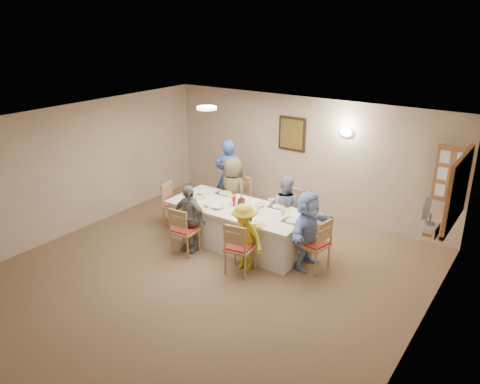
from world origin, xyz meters
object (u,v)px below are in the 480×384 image
Objects in this scene: chair_back_right at (288,214)px; diner_front_right at (244,237)px; serving_hatch at (458,190)px; diner_back_right at (285,209)px; chair_right_end at (314,243)px; chair_front_right at (240,247)px; chair_left_end at (176,204)px; desk_fan at (428,214)px; caregiver at (229,177)px; diner_front_left at (189,218)px; chair_front_left at (185,230)px; chair_back_left at (237,201)px; diner_back_left at (233,192)px; condiment_ketchup at (234,200)px; diner_right_end at (308,230)px; dining_table at (238,226)px.

chair_back_right is 1.48m from diner_front_right.
diner_back_right is at bearing -173.13° from serving_hatch.
diner_front_right is at bearing -44.28° from chair_right_end.
diner_back_right is at bearing -98.73° from chair_front_right.
chair_back_right is at bearing -119.97° from chair_right_end.
desk_fan is at bearing -104.56° from chair_left_end.
caregiver is (-1.65, 1.83, 0.23)m from diner_front_right.
diner_back_right is (0.00, -0.12, 0.16)m from chair_back_right.
diner_front_left is 0.77× the size of caregiver.
chair_right_end reaches higher than chair_front_left.
diner_back_left is (0.00, -0.12, 0.23)m from chair_back_left.
diner_front_left is 1.07× the size of diner_front_right.
serving_hatch is 3.73m from condiment_ketchup.
chair_right_end is 0.25m from diner_right_end.
chair_front_left is at bearing 47.82° from diner_back_right.
diner_front_right reaches higher than dining_table.
caregiver reaches higher than chair_front_left.
diner_back_right is (2.15, 0.68, 0.19)m from chair_left_end.
desk_fan is 4.68m from caregiver.
condiment_ketchup is at bearing -80.28° from chair_right_end.
chair_left_end is at bearing 43.98° from caregiver.
chair_right_end is at bearing -0.40° from condiment_ketchup.
serving_hatch is 1.56× the size of chair_back_right.
diner_front_right is at bearing 131.61° from diner_right_end.
desk_fan is 0.23× the size of diner_back_right.
diner_back_left reaches higher than chair_right_end.
chair_front_left is at bearing 80.47° from caregiver.
chair_right_end is at bearing -100.71° from chair_left_end.
chair_right_end is at bearing 17.98° from diner_front_left.
chair_front_left is 0.55× the size of caregiver.
diner_front_left is at bearing -175.01° from diner_front_right.
chair_back_right is 0.68× the size of diner_back_left.
chair_front_left is (-0.60, -0.80, 0.07)m from dining_table.
diner_right_end is at bearing 132.51° from caregiver.
chair_front_right is 1.17m from diner_right_end.
diner_back_left is 0.66m from caregiver.
serving_hatch is 3.76m from dining_table.
diner_right_end is (2.02, -0.80, 0.19)m from chair_back_left.
condiment_ketchup reaches higher than chair_back_right.
chair_left_end is 0.66× the size of diner_right_end.
diner_front_left is (-1.20, 0.12, 0.17)m from chair_front_right.
serving_hatch is at bearing -156.02° from chair_front_right.
diner_back_right is at bearing -2.48° from chair_back_left.
serving_hatch reaches higher than diner_front_right.
diner_back_right reaches higher than diner_front_left.
condiment_ketchup is (0.50, -0.67, 0.16)m from diner_back_left.
serving_hatch is 1.36m from desk_fan.
chair_left_end is at bearing -136.67° from chair_back_left.
serving_hatch is 4.55m from chair_front_left.
diner_back_right reaches higher than chair_back_left.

